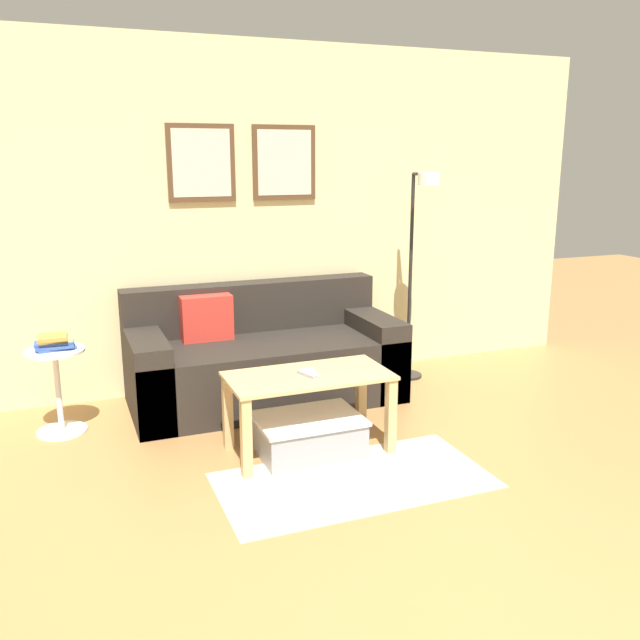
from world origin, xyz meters
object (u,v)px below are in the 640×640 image
object	(u,v)px
coffee_table	(308,390)
side_table	(58,383)
book_stack	(54,342)
cell_phone	(310,373)
couch	(263,360)
remote_control	(307,374)
storage_bin	(308,435)
floor_lamp	(419,249)

from	to	relation	value
coffee_table	side_table	xyz separation A→B (m)	(-1.39, 0.84, -0.05)
book_stack	cell_phone	xyz separation A→B (m)	(1.40, -0.84, -0.11)
couch	remote_control	size ratio (longest dim) A/B	12.70
book_stack	remote_control	world-z (taller)	book_stack
couch	book_stack	world-z (taller)	couch
storage_bin	book_stack	size ratio (longest dim) A/B	2.47
storage_bin	side_table	size ratio (longest dim) A/B	1.12
remote_control	storage_bin	bearing A→B (deg)	-90.30
floor_lamp	remote_control	world-z (taller)	floor_lamp
floor_lamp	side_table	distance (m)	2.72
couch	coffee_table	xyz separation A→B (m)	(-0.00, -0.94, 0.08)
side_table	coffee_table	bearing A→B (deg)	-31.15
remote_control	cell_phone	world-z (taller)	remote_control
coffee_table	remote_control	distance (m)	0.12
coffee_table	cell_phone	world-z (taller)	cell_phone
side_table	floor_lamp	bearing A→B (deg)	1.20
storage_bin	cell_phone	bearing A→B (deg)	57.01
remote_control	cell_phone	distance (m)	0.06
couch	coffee_table	bearing A→B (deg)	-90.23
coffee_table	storage_bin	size ratio (longest dim) A/B	1.55
floor_lamp	side_table	size ratio (longest dim) A/B	2.92
book_stack	remote_control	bearing A→B (deg)	-32.73
remote_control	coffee_table	bearing A→B (deg)	37.81
side_table	remote_control	xyz separation A→B (m)	(1.37, -0.87, 0.16)
side_table	book_stack	bearing A→B (deg)	66.67
couch	cell_phone	bearing A→B (deg)	-89.14
coffee_table	storage_bin	xyz separation A→B (m)	(-0.01, -0.04, -0.27)
side_table	remote_control	world-z (taller)	side_table
side_table	remote_control	bearing A→B (deg)	-32.30
floor_lamp	cell_phone	bearing A→B (deg)	-144.13
coffee_table	floor_lamp	size ratio (longest dim) A/B	0.60
side_table	cell_phone	xyz separation A→B (m)	(1.40, -0.82, 0.15)
cell_phone	remote_control	bearing A→B (deg)	-126.58
storage_bin	book_stack	xyz separation A→B (m)	(-1.37, 0.89, 0.48)
coffee_table	book_stack	world-z (taller)	book_stack
coffee_table	remote_control	world-z (taller)	remote_control
coffee_table	storage_bin	distance (m)	0.27
couch	side_table	distance (m)	1.40
couch	book_stack	distance (m)	1.42
couch	floor_lamp	xyz separation A→B (m)	(1.23, -0.05, 0.76)
side_table	cell_phone	bearing A→B (deg)	-30.39
couch	coffee_table	distance (m)	0.95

